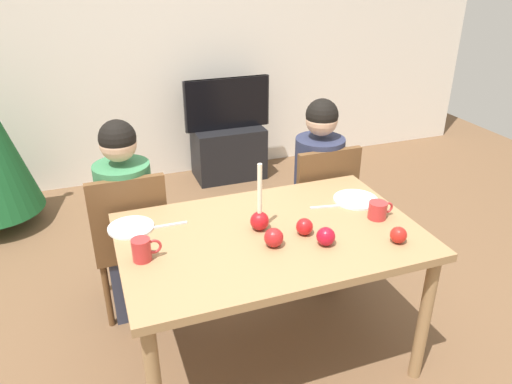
# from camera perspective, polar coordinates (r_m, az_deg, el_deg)

# --- Properties ---
(ground_plane) EXTENTS (7.68, 7.68, 0.00)m
(ground_plane) POSITION_cam_1_polar(r_m,az_deg,el_deg) (2.77, 1.49, -18.20)
(ground_plane) COLOR brown
(back_wall) EXTENTS (6.40, 0.10, 2.60)m
(back_wall) POSITION_cam_1_polar(r_m,az_deg,el_deg) (4.54, -10.92, 17.64)
(back_wall) COLOR silver
(back_wall) RESTS_ON ground
(dining_table) EXTENTS (1.40, 0.90, 0.75)m
(dining_table) POSITION_cam_1_polar(r_m,az_deg,el_deg) (2.35, 1.68, -6.48)
(dining_table) COLOR #99754C
(dining_table) RESTS_ON ground
(chair_left) EXTENTS (0.40, 0.40, 0.90)m
(chair_left) POSITION_cam_1_polar(r_m,az_deg,el_deg) (2.83, -14.38, -4.93)
(chair_left) COLOR brown
(chair_left) RESTS_ON ground
(chair_right) EXTENTS (0.40, 0.40, 0.90)m
(chair_right) POSITION_cam_1_polar(r_m,az_deg,el_deg) (3.12, 7.34, -1.25)
(chair_right) COLOR brown
(chair_right) RESTS_ON ground
(person_left_child) EXTENTS (0.30, 0.30, 1.17)m
(person_left_child) POSITION_cam_1_polar(r_m,az_deg,el_deg) (2.83, -14.59, -3.61)
(person_left_child) COLOR #33384C
(person_left_child) RESTS_ON ground
(person_right_child) EXTENTS (0.30, 0.30, 1.17)m
(person_right_child) POSITION_cam_1_polar(r_m,az_deg,el_deg) (3.12, 7.13, -0.05)
(person_right_child) COLOR #33384C
(person_right_child) RESTS_ON ground
(tv_stand) EXTENTS (0.64, 0.40, 0.48)m
(tv_stand) POSITION_cam_1_polar(r_m,az_deg,el_deg) (4.64, -3.21, 4.62)
(tv_stand) COLOR black
(tv_stand) RESTS_ON ground
(tv) EXTENTS (0.79, 0.05, 0.46)m
(tv) POSITION_cam_1_polar(r_m,az_deg,el_deg) (4.49, -3.36, 10.22)
(tv) COLOR black
(tv) RESTS_ON tv_stand
(candle_centerpiece) EXTENTS (0.09, 0.09, 0.34)m
(candle_centerpiece) POSITION_cam_1_polar(r_m,az_deg,el_deg) (2.30, 0.42, -2.87)
(candle_centerpiece) COLOR red
(candle_centerpiece) RESTS_ON dining_table
(plate_left) EXTENTS (0.22, 0.22, 0.01)m
(plate_left) POSITION_cam_1_polar(r_m,az_deg,el_deg) (2.41, -14.34, -4.01)
(plate_left) COLOR silver
(plate_left) RESTS_ON dining_table
(plate_right) EXTENTS (0.23, 0.23, 0.01)m
(plate_right) POSITION_cam_1_polar(r_m,az_deg,el_deg) (2.65, 11.51, -0.86)
(plate_right) COLOR silver
(plate_right) RESTS_ON dining_table
(mug_left) EXTENTS (0.13, 0.08, 0.10)m
(mug_left) POSITION_cam_1_polar(r_m,az_deg,el_deg) (2.14, -13.06, -6.53)
(mug_left) COLOR #B72D2D
(mug_left) RESTS_ON dining_table
(mug_right) EXTENTS (0.13, 0.09, 0.09)m
(mug_right) POSITION_cam_1_polar(r_m,az_deg,el_deg) (2.48, 14.00, -2.06)
(mug_right) COLOR #B72D2D
(mug_right) RESTS_ON dining_table
(fork_left) EXTENTS (0.18, 0.02, 0.01)m
(fork_left) POSITION_cam_1_polar(r_m,az_deg,el_deg) (2.39, -10.12, -3.81)
(fork_left) COLOR silver
(fork_left) RESTS_ON dining_table
(fork_right) EXTENTS (0.18, 0.05, 0.01)m
(fork_right) POSITION_cam_1_polar(r_m,az_deg,el_deg) (2.55, 8.27, -1.69)
(fork_right) COLOR silver
(fork_right) RESTS_ON dining_table
(apple_near_candle) EXTENTS (0.09, 0.09, 0.09)m
(apple_near_candle) POSITION_cam_1_polar(r_m,az_deg,el_deg) (2.22, 8.11, -5.13)
(apple_near_candle) COLOR #B11023
(apple_near_candle) RESTS_ON dining_table
(apple_by_left_plate) EXTENTS (0.08, 0.08, 0.08)m
(apple_by_left_plate) POSITION_cam_1_polar(r_m,az_deg,el_deg) (2.30, 16.22, -4.82)
(apple_by_left_plate) COLOR red
(apple_by_left_plate) RESTS_ON dining_table
(apple_by_right_mug) EXTENTS (0.09, 0.09, 0.09)m
(apple_by_right_mug) POSITION_cam_1_polar(r_m,az_deg,el_deg) (2.18, 2.07, -5.31)
(apple_by_right_mug) COLOR #AF1B1D
(apple_by_right_mug) RESTS_ON dining_table
(apple_far_edge) EXTENTS (0.08, 0.08, 0.08)m
(apple_far_edge) POSITION_cam_1_polar(r_m,az_deg,el_deg) (2.28, 5.65, -4.03)
(apple_far_edge) COLOR red
(apple_far_edge) RESTS_ON dining_table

